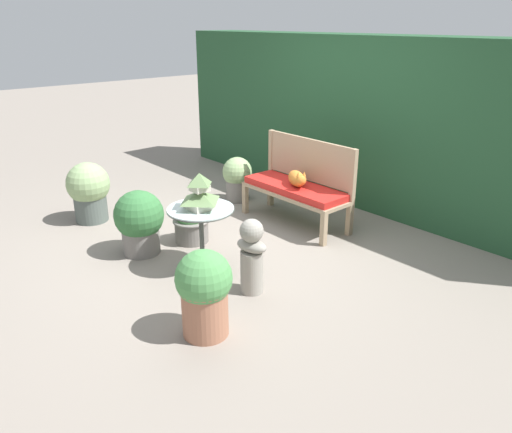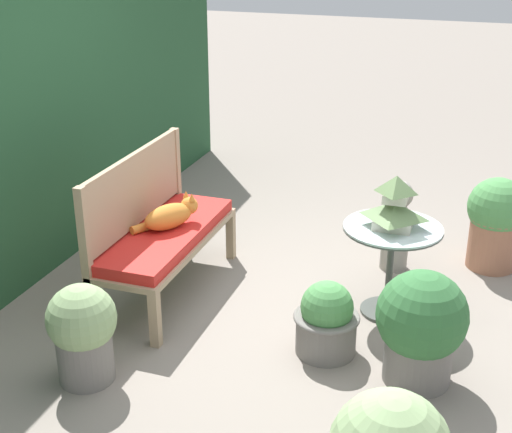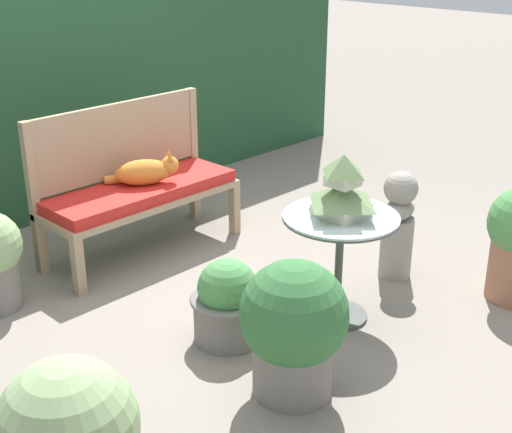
{
  "view_description": "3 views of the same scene",
  "coord_description": "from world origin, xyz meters",
  "px_view_note": "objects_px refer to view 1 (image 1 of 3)",
  "views": [
    {
      "loc": [
        3.93,
        -3.03,
        2.27
      ],
      "look_at": [
        0.32,
        0.13,
        0.36
      ],
      "focal_mm": 35.0,
      "sensor_mm": 36.0,
      "label": 1
    },
    {
      "loc": [
        -3.89,
        -1.06,
        2.44
      ],
      "look_at": [
        0.28,
        0.36,
        0.57
      ],
      "focal_mm": 50.0,
      "sensor_mm": 36.0,
      "label": 2
    },
    {
      "loc": [
        -2.55,
        -2.68,
        2.06
      ],
      "look_at": [
        0.28,
        0.07,
        0.44
      ],
      "focal_mm": 50.0,
      "sensor_mm": 36.0,
      "label": 3
    }
  ],
  "objects_px": {
    "garden_bust": "(252,255)",
    "potted_plant_patio_mid": "(204,291)",
    "patio_table": "(201,221)",
    "potted_plant_table_near": "(139,221)",
    "garden_bench": "(295,191)",
    "potted_plant_table_far": "(89,190)",
    "pagoda_birdhouse": "(200,193)",
    "cat": "(297,179)",
    "potted_plant_hedge_corner": "(191,223)",
    "potted_plant_bench_left": "(237,178)"
  },
  "relations": [
    {
      "from": "garden_bust",
      "to": "potted_plant_bench_left",
      "type": "bearing_deg",
      "value": 131.53
    },
    {
      "from": "garden_bench",
      "to": "potted_plant_bench_left",
      "type": "distance_m",
      "value": 1.08
    },
    {
      "from": "pagoda_birdhouse",
      "to": "garden_bust",
      "type": "bearing_deg",
      "value": 5.08
    },
    {
      "from": "potted_plant_patio_mid",
      "to": "potted_plant_hedge_corner",
      "type": "distance_m",
      "value": 1.76
    },
    {
      "from": "garden_bust",
      "to": "potted_plant_hedge_corner",
      "type": "height_order",
      "value": "garden_bust"
    },
    {
      "from": "cat",
      "to": "garden_bust",
      "type": "bearing_deg",
      "value": -29.94
    },
    {
      "from": "potted_plant_bench_left",
      "to": "patio_table",
      "type": "bearing_deg",
      "value": -49.08
    },
    {
      "from": "patio_table",
      "to": "potted_plant_table_near",
      "type": "bearing_deg",
      "value": -158.05
    },
    {
      "from": "patio_table",
      "to": "potted_plant_table_far",
      "type": "height_order",
      "value": "potted_plant_table_far"
    },
    {
      "from": "patio_table",
      "to": "pagoda_birdhouse",
      "type": "height_order",
      "value": "pagoda_birdhouse"
    },
    {
      "from": "cat",
      "to": "patio_table",
      "type": "distance_m",
      "value": 1.48
    },
    {
      "from": "pagoda_birdhouse",
      "to": "garden_bust",
      "type": "relative_size",
      "value": 0.49
    },
    {
      "from": "potted_plant_table_near",
      "to": "potted_plant_patio_mid",
      "type": "xyz_separation_m",
      "value": [
        1.61,
        -0.35,
        0.03
      ]
    },
    {
      "from": "cat",
      "to": "potted_plant_table_far",
      "type": "distance_m",
      "value": 2.46
    },
    {
      "from": "pagoda_birdhouse",
      "to": "potted_plant_patio_mid",
      "type": "xyz_separation_m",
      "value": [
        0.92,
        -0.63,
        -0.39
      ]
    },
    {
      "from": "pagoda_birdhouse",
      "to": "potted_plant_table_far",
      "type": "xyz_separation_m",
      "value": [
        -1.88,
        -0.29,
        -0.38
      ]
    },
    {
      "from": "pagoda_birdhouse",
      "to": "potted_plant_hedge_corner",
      "type": "bearing_deg",
      "value": 155.09
    },
    {
      "from": "patio_table",
      "to": "potted_plant_hedge_corner",
      "type": "bearing_deg",
      "value": 155.09
    },
    {
      "from": "cat",
      "to": "potted_plant_table_near",
      "type": "bearing_deg",
      "value": -77.25
    },
    {
      "from": "garden_bench",
      "to": "garden_bust",
      "type": "relative_size",
      "value": 1.96
    },
    {
      "from": "potted_plant_table_far",
      "to": "cat",
      "type": "bearing_deg",
      "value": 45.91
    },
    {
      "from": "pagoda_birdhouse",
      "to": "potted_plant_table_near",
      "type": "height_order",
      "value": "pagoda_birdhouse"
    },
    {
      "from": "cat",
      "to": "potted_plant_patio_mid",
      "type": "bearing_deg",
      "value": -33.18
    },
    {
      "from": "garden_bust",
      "to": "potted_plant_table_far",
      "type": "height_order",
      "value": "potted_plant_table_far"
    },
    {
      "from": "pagoda_birdhouse",
      "to": "potted_plant_table_far",
      "type": "bearing_deg",
      "value": -171.22
    },
    {
      "from": "cat",
      "to": "potted_plant_bench_left",
      "type": "relative_size",
      "value": 0.71
    },
    {
      "from": "garden_bench",
      "to": "potted_plant_patio_mid",
      "type": "relative_size",
      "value": 1.94
    },
    {
      "from": "pagoda_birdhouse",
      "to": "potted_plant_patio_mid",
      "type": "height_order",
      "value": "pagoda_birdhouse"
    },
    {
      "from": "garden_bench",
      "to": "potted_plant_table_far",
      "type": "distance_m",
      "value": 2.44
    },
    {
      "from": "patio_table",
      "to": "pagoda_birdhouse",
      "type": "bearing_deg",
      "value": -90.0
    },
    {
      "from": "garden_bust",
      "to": "potted_plant_table_far",
      "type": "xyz_separation_m",
      "value": [
        -2.55,
        -0.35,
        0.02
      ]
    },
    {
      "from": "cat",
      "to": "potted_plant_table_near",
      "type": "xyz_separation_m",
      "value": [
        -0.52,
        -1.75,
        -0.22
      ]
    },
    {
      "from": "garden_bench",
      "to": "potted_plant_table_near",
      "type": "bearing_deg",
      "value": -105.22
    },
    {
      "from": "potted_plant_patio_mid",
      "to": "potted_plant_table_far",
      "type": "distance_m",
      "value": 2.82
    },
    {
      "from": "garden_bust",
      "to": "potted_plant_patio_mid",
      "type": "xyz_separation_m",
      "value": [
        0.25,
        -0.69,
        0.02
      ]
    },
    {
      "from": "potted_plant_hedge_corner",
      "to": "pagoda_birdhouse",
      "type": "bearing_deg",
      "value": -24.91
    },
    {
      "from": "potted_plant_patio_mid",
      "to": "pagoda_birdhouse",
      "type": "bearing_deg",
      "value": 145.68
    },
    {
      "from": "garden_bench",
      "to": "garden_bust",
      "type": "distance_m",
      "value": 1.68
    },
    {
      "from": "garden_bench",
      "to": "patio_table",
      "type": "height_order",
      "value": "patio_table"
    },
    {
      "from": "patio_table",
      "to": "potted_plant_bench_left",
      "type": "distance_m",
      "value": 1.98
    },
    {
      "from": "garden_bust",
      "to": "potted_plant_hedge_corner",
      "type": "distance_m",
      "value": 1.28
    },
    {
      "from": "potted_plant_table_far",
      "to": "garden_bench",
      "type": "bearing_deg",
      "value": 46.78
    },
    {
      "from": "cat",
      "to": "garden_bench",
      "type": "bearing_deg",
      "value": -166.7
    },
    {
      "from": "patio_table",
      "to": "potted_plant_patio_mid",
      "type": "bearing_deg",
      "value": -34.32
    },
    {
      "from": "cat",
      "to": "potted_plant_table_far",
      "type": "height_order",
      "value": "potted_plant_table_far"
    },
    {
      "from": "potted_plant_table_near",
      "to": "potted_plant_table_far",
      "type": "relative_size",
      "value": 0.94
    },
    {
      "from": "potted_plant_patio_mid",
      "to": "potted_plant_table_far",
      "type": "bearing_deg",
      "value": 173.17
    },
    {
      "from": "cat",
      "to": "pagoda_birdhouse",
      "type": "height_order",
      "value": "pagoda_birdhouse"
    },
    {
      "from": "cat",
      "to": "garden_bust",
      "type": "height_order",
      "value": "cat"
    },
    {
      "from": "pagoda_birdhouse",
      "to": "potted_plant_patio_mid",
      "type": "bearing_deg",
      "value": -34.32
    }
  ]
}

